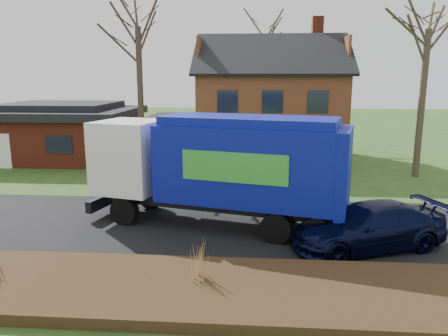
{
  "coord_description": "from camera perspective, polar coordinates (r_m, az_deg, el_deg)",
  "views": [
    {
      "loc": [
        1.16,
        -15.39,
        5.47
      ],
      "look_at": [
        -0.21,
        2.5,
        1.66
      ],
      "focal_mm": 35.0,
      "sensor_mm": 36.0,
      "label": 1
    }
  ],
  "objects": [
    {
      "name": "ranch_house",
      "position": [
        31.5,
        -20.41,
        4.56
      ],
      "size": [
        9.8,
        8.2,
        3.7
      ],
      "color": "maroon",
      "rests_on": "ground"
    },
    {
      "name": "mulch_verge",
      "position": [
        11.46,
        -1.99,
        -15.67
      ],
      "size": [
        80.0,
        3.5,
        0.3
      ],
      "primitive_type": "cube",
      "color": "black",
      "rests_on": "ground"
    },
    {
      "name": "tree_back",
      "position": [
        37.86,
        5.18,
        18.54
      ],
      "size": [
        3.72,
        3.72,
        11.79
      ],
      "color": "#3F3426",
      "rests_on": "ground"
    },
    {
      "name": "garbage_truck",
      "position": [
        15.76,
        -0.28,
        0.57
      ],
      "size": [
        9.86,
        4.84,
        4.08
      ],
      "rotation": [
        0.0,
        0.0,
        -0.25
      ],
      "color": "black",
      "rests_on": "ground"
    },
    {
      "name": "road",
      "position": [
        16.37,
        0.08,
        -7.5
      ],
      "size": [
        80.0,
        7.0,
        0.02
      ],
      "primitive_type": "cube",
      "color": "black",
      "rests_on": "ground"
    },
    {
      "name": "main_house",
      "position": [
        29.33,
        5.09,
        9.11
      ],
      "size": [
        12.95,
        8.95,
        9.26
      ],
      "color": "beige",
      "rests_on": "ground"
    },
    {
      "name": "silver_sedan",
      "position": [
        21.32,
        -9.07,
        -0.84
      ],
      "size": [
        4.97,
        2.18,
        1.59
      ],
      "primitive_type": "imported",
      "rotation": [
        0.0,
        0.0,
        1.47
      ],
      "color": "#B7B9BF",
      "rests_on": "ground"
    },
    {
      "name": "tree_front_east",
      "position": [
        26.04,
        25.43,
        18.9
      ],
      "size": [
        4.03,
        4.03,
        11.2
      ],
      "color": "#463D2A",
      "rests_on": "ground"
    },
    {
      "name": "tree_front_west",
      "position": [
        26.39,
        -11.31,
        20.27
      ],
      "size": [
        3.83,
        3.83,
        11.38
      ],
      "color": "#3E2E25",
      "rests_on": "ground"
    },
    {
      "name": "grass_clump_mid",
      "position": [
        11.47,
        -3.3,
        -11.92
      ],
      "size": [
        0.38,
        0.31,
        1.05
      ],
      "color": "tan",
      "rests_on": "mulch_verge"
    },
    {
      "name": "navy_wagon",
      "position": [
        14.83,
        18.31,
        -7.27
      ],
      "size": [
        5.47,
        3.66,
        1.47
      ],
      "primitive_type": "imported",
      "rotation": [
        0.0,
        0.0,
        -1.22
      ],
      "color": "black",
      "rests_on": "ground"
    },
    {
      "name": "ground",
      "position": [
        16.37,
        0.08,
        -7.54
      ],
      "size": [
        120.0,
        120.0,
        0.0
      ],
      "primitive_type": "plane",
      "color": "#284517",
      "rests_on": "ground"
    }
  ]
}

